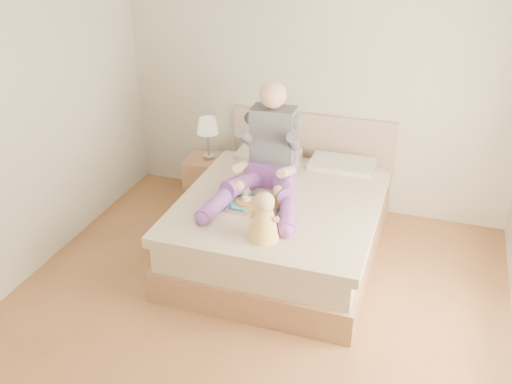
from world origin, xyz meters
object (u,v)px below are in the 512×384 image
(adult, at_px, (267,159))
(tray, at_px, (255,204))
(bed, at_px, (285,219))
(baby, at_px, (264,220))
(nightstand, at_px, (208,182))

(adult, height_order, tray, adult)
(bed, xyz_separation_m, tray, (-0.17, -0.36, 0.32))
(bed, bearing_deg, tray, -114.76)
(bed, height_order, baby, baby)
(bed, height_order, nightstand, bed)
(nightstand, distance_m, adult, 1.17)
(adult, bearing_deg, bed, -4.71)
(nightstand, height_order, adult, adult)
(adult, distance_m, tray, 0.45)
(tray, relative_size, baby, 1.09)
(tray, bearing_deg, nightstand, 133.62)
(tray, bearing_deg, adult, 92.63)
(tray, bearing_deg, baby, -62.08)
(tray, bearing_deg, bed, 66.46)
(tray, xyz_separation_m, baby, (0.22, -0.44, 0.14))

